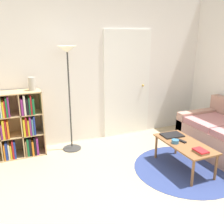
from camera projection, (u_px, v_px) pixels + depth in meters
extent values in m
plane|color=tan|center=(177.00, 223.00, 2.60)|extent=(14.00, 14.00, 0.00)
cube|color=silver|center=(95.00, 69.00, 4.42)|extent=(7.38, 0.05, 2.60)
cube|color=white|center=(127.00, 84.00, 4.71)|extent=(0.94, 0.02, 1.99)
sphere|color=tan|center=(143.00, 85.00, 4.82)|extent=(0.04, 0.04, 0.04)
cylinder|color=navy|center=(185.00, 168.00, 3.67)|extent=(1.50, 1.50, 0.01)
cube|color=tan|center=(42.00, 121.00, 4.08)|extent=(0.02, 0.34, 1.06)
cube|color=tan|center=(6.00, 93.00, 3.75)|extent=(1.00, 0.34, 0.02)
cube|color=tan|center=(14.00, 155.00, 4.05)|extent=(1.00, 0.34, 0.02)
cube|color=tan|center=(10.00, 122.00, 4.04)|extent=(1.00, 0.02, 1.06)
cube|color=tan|center=(21.00, 124.00, 3.96)|extent=(0.02, 0.32, 1.02)
cube|color=tan|center=(11.00, 136.00, 3.95)|extent=(0.97, 0.32, 0.02)
cube|color=tan|center=(9.00, 115.00, 3.85)|extent=(0.97, 0.32, 0.02)
cube|color=orange|center=(4.00, 150.00, 3.93)|extent=(0.02, 0.25, 0.25)
cube|color=navy|center=(6.00, 150.00, 3.92)|extent=(0.03, 0.22, 0.27)
cube|color=silver|center=(9.00, 151.00, 3.93)|extent=(0.02, 0.19, 0.24)
cube|color=gold|center=(11.00, 150.00, 3.97)|extent=(0.02, 0.26, 0.23)
cube|color=#B21E23|center=(13.00, 148.00, 3.96)|extent=(0.02, 0.22, 0.29)
cube|color=navy|center=(15.00, 149.00, 3.96)|extent=(0.03, 0.20, 0.28)
cube|color=olive|center=(26.00, 147.00, 4.04)|extent=(0.02, 0.24, 0.26)
cube|color=#196B38|center=(28.00, 146.00, 4.03)|extent=(0.03, 0.20, 0.29)
cube|color=black|center=(30.00, 145.00, 4.07)|extent=(0.03, 0.27, 0.29)
cube|color=orange|center=(32.00, 147.00, 4.06)|extent=(0.03, 0.19, 0.24)
cube|color=black|center=(35.00, 145.00, 4.07)|extent=(0.03, 0.19, 0.29)
cube|color=#7F287A|center=(37.00, 145.00, 4.09)|extent=(0.03, 0.20, 0.28)
cube|color=#7F287A|center=(1.00, 130.00, 3.82)|extent=(0.02, 0.23, 0.23)
cube|color=gold|center=(3.00, 129.00, 3.81)|extent=(0.03, 0.20, 0.29)
cube|color=#B21E23|center=(6.00, 128.00, 3.85)|extent=(0.02, 0.26, 0.28)
cube|color=orange|center=(8.00, 128.00, 3.86)|extent=(0.03, 0.26, 0.27)
cube|color=gold|center=(24.00, 127.00, 3.92)|extent=(0.03, 0.20, 0.27)
cube|color=#B21E23|center=(26.00, 125.00, 3.93)|extent=(0.02, 0.20, 0.30)
cube|color=gold|center=(28.00, 126.00, 3.97)|extent=(0.02, 0.25, 0.25)
cube|color=#7F287A|center=(30.00, 125.00, 3.96)|extent=(0.03, 0.21, 0.30)
cube|color=teal|center=(32.00, 125.00, 3.98)|extent=(0.02, 0.22, 0.26)
cube|color=navy|center=(34.00, 124.00, 4.00)|extent=(0.03, 0.25, 0.30)
cube|color=silver|center=(1.00, 107.00, 3.72)|extent=(0.02, 0.22, 0.30)
cube|color=gold|center=(3.00, 108.00, 3.74)|extent=(0.03, 0.22, 0.24)
cube|color=#B21E23|center=(5.00, 108.00, 3.74)|extent=(0.02, 0.21, 0.25)
cube|color=#196B38|center=(6.00, 106.00, 3.76)|extent=(0.02, 0.23, 0.29)
cube|color=#7F287A|center=(8.00, 106.00, 3.75)|extent=(0.02, 0.20, 0.30)
cube|color=#7F287A|center=(22.00, 106.00, 3.84)|extent=(0.03, 0.24, 0.25)
cube|color=silver|center=(24.00, 104.00, 3.84)|extent=(0.03, 0.22, 0.31)
cube|color=black|center=(27.00, 106.00, 3.88)|extent=(0.03, 0.25, 0.25)
cube|color=#196B38|center=(29.00, 105.00, 3.87)|extent=(0.02, 0.21, 0.26)
cube|color=#B21E23|center=(31.00, 104.00, 3.87)|extent=(0.02, 0.20, 0.30)
cube|color=#196B38|center=(33.00, 105.00, 3.89)|extent=(0.03, 0.21, 0.25)
cylinder|color=#333333|center=(72.00, 148.00, 4.31)|extent=(0.31, 0.31, 0.01)
cylinder|color=#333333|center=(70.00, 100.00, 4.06)|extent=(0.02, 0.02, 1.62)
cone|color=white|center=(67.00, 49.00, 3.82)|extent=(0.30, 0.30, 0.10)
cube|color=tan|center=(199.00, 125.00, 4.62)|extent=(0.92, 0.16, 0.57)
cube|color=tan|center=(212.00, 122.00, 4.19)|extent=(0.72, 0.60, 0.10)
cube|color=brown|center=(185.00, 144.00, 3.57)|extent=(0.47, 0.94, 0.02)
cylinder|color=brown|center=(193.00, 173.00, 3.18)|extent=(0.04, 0.04, 0.38)
cylinder|color=brown|center=(156.00, 147.00, 3.94)|extent=(0.04, 0.04, 0.38)
cylinder|color=brown|center=(216.00, 167.00, 3.33)|extent=(0.04, 0.04, 0.38)
cylinder|color=brown|center=(176.00, 143.00, 4.08)|extent=(0.04, 0.04, 0.38)
cube|color=black|center=(172.00, 135.00, 3.83)|extent=(0.33, 0.24, 0.02)
cylinder|color=teal|center=(175.00, 141.00, 3.56)|extent=(0.10, 0.10, 0.05)
cube|color=olive|center=(201.00, 152.00, 3.27)|extent=(0.13, 0.19, 0.02)
cube|color=#B21E23|center=(201.00, 150.00, 3.26)|extent=(0.13, 0.19, 0.02)
cube|color=black|center=(181.00, 141.00, 3.62)|extent=(0.08, 0.17, 0.02)
cylinder|color=#B7B2A8|center=(32.00, 84.00, 3.86)|extent=(0.11, 0.11, 0.21)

